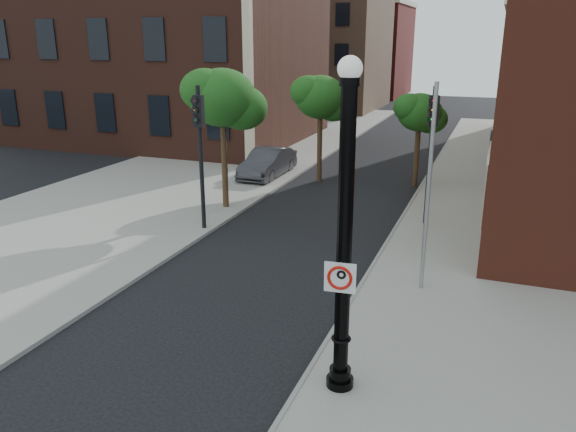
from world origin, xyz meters
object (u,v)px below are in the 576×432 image
at_px(traffic_signal_right, 432,134).
at_px(no_parking_sign, 340,277).
at_px(parked_car, 268,163).
at_px(traffic_signal_left, 200,135).
at_px(lamppost, 344,251).

bearing_deg(traffic_signal_right, no_parking_sign, -108.19).
relative_size(parked_car, traffic_signal_left, 0.85).
distance_m(parked_car, traffic_signal_right, 10.03).
bearing_deg(lamppost, parked_car, 117.31).
height_order(no_parking_sign, traffic_signal_left, traffic_signal_left).
bearing_deg(traffic_signal_left, traffic_signal_right, 13.56).
relative_size(traffic_signal_left, traffic_signal_right, 1.01).
distance_m(no_parking_sign, parked_car, 17.93).
bearing_deg(lamppost, traffic_signal_right, 89.06).
bearing_deg(traffic_signal_left, parked_car, 86.03).
bearing_deg(no_parking_sign, lamppost, 79.28).
bearing_deg(traffic_signal_right, lamppost, -108.13).
height_order(lamppost, no_parking_sign, lamppost).
xyz_separation_m(no_parking_sign, traffic_signal_right, (0.19, 10.94, 0.92)).
bearing_deg(no_parking_sign, traffic_signal_left, 127.35).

